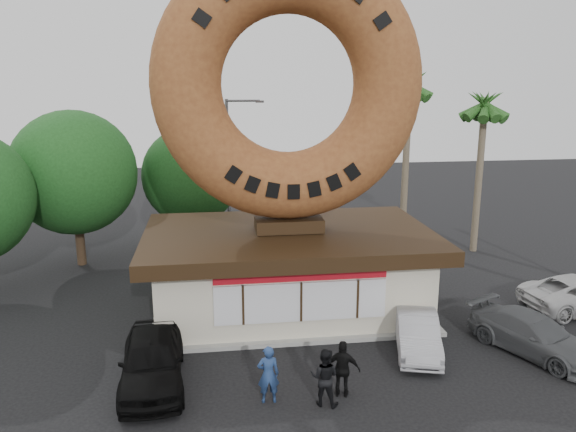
# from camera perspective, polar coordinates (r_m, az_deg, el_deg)

# --- Properties ---
(ground) EXTENTS (90.00, 90.00, 0.00)m
(ground) POSITION_cam_1_polar(r_m,az_deg,el_deg) (17.69, 2.88, -16.98)
(ground) COLOR black
(ground) RESTS_ON ground
(donut_shop) EXTENTS (11.20, 7.20, 3.80)m
(donut_shop) POSITION_cam_1_polar(r_m,az_deg,el_deg) (22.33, 0.08, -5.25)
(donut_shop) COLOR beige
(donut_shop) RESTS_ON ground
(giant_donut) EXTENTS (10.06, 2.56, 10.06)m
(giant_donut) POSITION_cam_1_polar(r_m,az_deg,el_deg) (21.14, 0.08, 13.19)
(giant_donut) COLOR #985B2C
(giant_donut) RESTS_ON donut_shop
(tree_west) EXTENTS (6.00, 6.00, 7.65)m
(tree_west) POSITION_cam_1_polar(r_m,az_deg,el_deg) (29.03, -20.92, 4.13)
(tree_west) COLOR #473321
(tree_west) RESTS_ON ground
(tree_mid) EXTENTS (5.20, 5.20, 6.63)m
(tree_mid) POSITION_cam_1_polar(r_m,az_deg,el_deg) (30.37, -9.82, 4.03)
(tree_mid) COLOR #473321
(tree_mid) RESTS_ON ground
(palm_near) EXTENTS (2.60, 2.60, 9.75)m
(palm_near) POSITION_cam_1_polar(r_m,az_deg,el_deg) (30.76, 12.22, 12.27)
(palm_near) COLOR #726651
(palm_near) RESTS_ON ground
(palm_far) EXTENTS (2.60, 2.60, 8.75)m
(palm_far) POSITION_cam_1_polar(r_m,az_deg,el_deg) (30.80, 19.33, 10.09)
(palm_far) COLOR #726651
(palm_far) RESTS_ON ground
(street_lamp) EXTENTS (2.11, 0.20, 8.00)m
(street_lamp) POSITION_cam_1_polar(r_m,az_deg,el_deg) (31.28, -5.85, 5.30)
(street_lamp) COLOR #59595E
(street_lamp) RESTS_ON ground
(person_left) EXTENTS (0.63, 0.42, 1.73)m
(person_left) POSITION_cam_1_polar(r_m,az_deg,el_deg) (16.58, -2.02, -15.78)
(person_left) COLOR navy
(person_left) RESTS_ON ground
(person_center) EXTENTS (1.01, 0.92, 1.71)m
(person_center) POSITION_cam_1_polar(r_m,az_deg,el_deg) (16.50, 3.72, -16.01)
(person_center) COLOR black
(person_center) RESTS_ON ground
(person_right) EXTENTS (1.09, 0.72, 1.72)m
(person_right) POSITION_cam_1_polar(r_m,az_deg,el_deg) (16.92, 5.59, -15.21)
(person_right) COLOR black
(person_right) RESTS_ON ground
(car_black) EXTENTS (2.12, 4.74, 1.58)m
(car_black) POSITION_cam_1_polar(r_m,az_deg,el_deg) (17.96, -13.64, -14.00)
(car_black) COLOR black
(car_black) RESTS_ON ground
(car_silver) EXTENTS (2.30, 4.07, 1.27)m
(car_silver) POSITION_cam_1_polar(r_m,az_deg,el_deg) (19.97, 13.01, -11.51)
(car_silver) COLOR #A9A9AE
(car_silver) RESTS_ON ground
(car_grey) EXTENTS (3.60, 4.88, 1.31)m
(car_grey) POSITION_cam_1_polar(r_m,az_deg,el_deg) (21.02, 23.66, -10.97)
(car_grey) COLOR #515456
(car_grey) RESTS_ON ground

